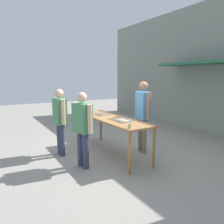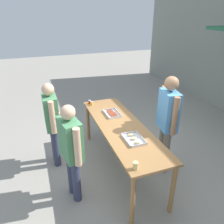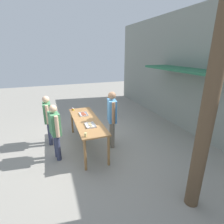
{
  "view_description": "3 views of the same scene",
  "coord_description": "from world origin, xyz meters",
  "px_view_note": "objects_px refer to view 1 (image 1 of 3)",
  "views": [
    {
      "loc": [
        4.63,
        -2.76,
        1.97
      ],
      "look_at": [
        0.0,
        0.0,
        1.09
      ],
      "focal_mm": 35.0,
      "sensor_mm": 36.0,
      "label": 1
    },
    {
      "loc": [
        3.16,
        -1.33,
        2.83
      ],
      "look_at": [
        -0.49,
        0.0,
        0.99
      ],
      "focal_mm": 35.0,
      "sensor_mm": 36.0,
      "label": 2
    },
    {
      "loc": [
        5.12,
        -1.0,
        2.99
      ],
      "look_at": [
        0.28,
        0.76,
        1.2
      ],
      "focal_mm": 28.0,
      "sensor_mm": 36.0,
      "label": 3
    }
  ],
  "objects_px": {
    "condiment_jar_mustard": "(83,111)",
    "beer_cup": "(130,126)",
    "food_tray_sausages": "(103,114)",
    "person_server_behind_table": "(143,110)",
    "food_tray_buns": "(123,121)",
    "condiment_jar_ketchup": "(85,111)",
    "person_customer_holding_hotdog": "(60,116)",
    "person_customer_with_cup": "(82,124)"
  },
  "relations": [
    {
      "from": "condiment_jar_ketchup",
      "to": "person_customer_with_cup",
      "type": "distance_m",
      "value": 1.63
    },
    {
      "from": "food_tray_buns",
      "to": "food_tray_sausages",
      "type": "bearing_deg",
      "value": -179.95
    },
    {
      "from": "condiment_jar_mustard",
      "to": "person_server_behind_table",
      "type": "height_order",
      "value": "person_server_behind_table"
    },
    {
      "from": "food_tray_sausages",
      "to": "condiment_jar_mustard",
      "type": "height_order",
      "value": "condiment_jar_mustard"
    },
    {
      "from": "condiment_jar_ketchup",
      "to": "person_customer_holding_hotdog",
      "type": "xyz_separation_m",
      "value": [
        0.47,
        -0.89,
        0.01
      ]
    },
    {
      "from": "condiment_jar_ketchup",
      "to": "beer_cup",
      "type": "relative_size",
      "value": 0.77
    },
    {
      "from": "food_tray_sausages",
      "to": "person_customer_holding_hotdog",
      "type": "relative_size",
      "value": 0.24
    },
    {
      "from": "condiment_jar_ketchup",
      "to": "person_customer_holding_hotdog",
      "type": "relative_size",
      "value": 0.05
    },
    {
      "from": "food_tray_buns",
      "to": "beer_cup",
      "type": "bearing_deg",
      "value": -22.98
    },
    {
      "from": "condiment_jar_mustard",
      "to": "beer_cup",
      "type": "distance_m",
      "value": 2.31
    },
    {
      "from": "condiment_jar_mustard",
      "to": "person_customer_with_cup",
      "type": "distance_m",
      "value": 1.7
    },
    {
      "from": "person_customer_holding_hotdog",
      "to": "beer_cup",
      "type": "bearing_deg",
      "value": -153.72
    },
    {
      "from": "beer_cup",
      "to": "food_tray_sausages",
      "type": "bearing_deg",
      "value": 170.59
    },
    {
      "from": "condiment_jar_mustard",
      "to": "person_server_behind_table",
      "type": "relative_size",
      "value": 0.04
    },
    {
      "from": "person_server_behind_table",
      "to": "person_customer_with_cup",
      "type": "xyz_separation_m",
      "value": [
        0.12,
        -1.73,
        -0.14
      ]
    },
    {
      "from": "food_tray_sausages",
      "to": "food_tray_buns",
      "type": "relative_size",
      "value": 1.02
    },
    {
      "from": "food_tray_sausages",
      "to": "food_tray_buns",
      "type": "bearing_deg",
      "value": 0.05
    },
    {
      "from": "food_tray_buns",
      "to": "person_server_behind_table",
      "type": "distance_m",
      "value": 0.81
    },
    {
      "from": "food_tray_sausages",
      "to": "person_customer_with_cup",
      "type": "relative_size",
      "value": 0.24
    },
    {
      "from": "beer_cup",
      "to": "person_customer_holding_hotdog",
      "type": "xyz_separation_m",
      "value": [
        -1.75,
        -0.88,
        -0.0
      ]
    },
    {
      "from": "beer_cup",
      "to": "person_customer_holding_hotdog",
      "type": "bearing_deg",
      "value": -153.4
    },
    {
      "from": "condiment_jar_mustard",
      "to": "person_customer_with_cup",
      "type": "relative_size",
      "value": 0.05
    },
    {
      "from": "person_customer_with_cup",
      "to": "condiment_jar_ketchup",
      "type": "bearing_deg",
      "value": -36.53
    },
    {
      "from": "food_tray_sausages",
      "to": "person_server_behind_table",
      "type": "relative_size",
      "value": 0.22
    },
    {
      "from": "beer_cup",
      "to": "person_server_behind_table",
      "type": "distance_m",
      "value": 1.35
    },
    {
      "from": "food_tray_buns",
      "to": "person_customer_holding_hotdog",
      "type": "distance_m",
      "value": 1.6
    },
    {
      "from": "food_tray_sausages",
      "to": "condiment_jar_ketchup",
      "type": "distance_m",
      "value": 0.64
    },
    {
      "from": "person_customer_with_cup",
      "to": "food_tray_sausages",
      "type": "bearing_deg",
      "value": -58.32
    },
    {
      "from": "food_tray_sausages",
      "to": "condiment_jar_mustard",
      "type": "xyz_separation_m",
      "value": [
        -0.67,
        -0.28,
        0.03
      ]
    },
    {
      "from": "food_tray_sausages",
      "to": "condiment_jar_ketchup",
      "type": "relative_size",
      "value": 4.93
    },
    {
      "from": "food_tray_buns",
      "to": "person_customer_holding_hotdog",
      "type": "height_order",
      "value": "person_customer_holding_hotdog"
    },
    {
      "from": "person_customer_holding_hotdog",
      "to": "condiment_jar_mustard",
      "type": "bearing_deg",
      "value": -57.86
    },
    {
      "from": "food_tray_buns",
      "to": "beer_cup",
      "type": "relative_size",
      "value": 3.72
    },
    {
      "from": "food_tray_buns",
      "to": "person_customer_holding_hotdog",
      "type": "bearing_deg",
      "value": -134.0
    },
    {
      "from": "food_tray_buns",
      "to": "condiment_jar_ketchup",
      "type": "height_order",
      "value": "condiment_jar_ketchup"
    },
    {
      "from": "food_tray_buns",
      "to": "person_customer_holding_hotdog",
      "type": "xyz_separation_m",
      "value": [
        -1.11,
        -1.15,
        0.03
      ]
    },
    {
      "from": "condiment_jar_mustard",
      "to": "condiment_jar_ketchup",
      "type": "distance_m",
      "value": 0.09
    },
    {
      "from": "food_tray_sausages",
      "to": "person_customer_with_cup",
      "type": "height_order",
      "value": "person_customer_with_cup"
    },
    {
      "from": "food_tray_buns",
      "to": "condiment_jar_mustard",
      "type": "bearing_deg",
      "value": -170.5
    },
    {
      "from": "food_tray_buns",
      "to": "person_customer_with_cup",
      "type": "distance_m",
      "value": 0.98
    },
    {
      "from": "food_tray_sausages",
      "to": "person_server_behind_table",
      "type": "distance_m",
      "value": 1.09
    },
    {
      "from": "food_tray_buns",
      "to": "condiment_jar_mustard",
      "type": "xyz_separation_m",
      "value": [
        -1.66,
        -0.28,
        0.02
      ]
    }
  ]
}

